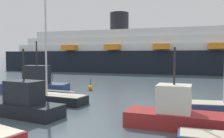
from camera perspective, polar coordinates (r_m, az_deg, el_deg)
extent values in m
cube|color=black|center=(21.27, -14.36, -6.93)|extent=(6.56, 2.69, 0.74)
cube|color=beige|center=(21.21, -14.38, -5.89)|extent=(6.29, 2.51, 0.04)
cylinder|color=silver|center=(21.35, -15.68, 8.73)|extent=(0.15, 0.15, 10.87)
cylinder|color=silver|center=(20.60, -12.37, -5.21)|extent=(2.86, 0.49, 0.12)
cube|color=maroon|center=(14.26, 15.84, -11.79)|extent=(6.20, 2.47, 0.89)
cube|color=silver|center=(14.02, 14.68, -6.87)|extent=(1.99, 1.68, 1.57)
cylinder|color=#262626|center=(13.81, 14.80, 0.70)|extent=(0.12, 0.12, 2.13)
cube|color=navy|center=(27.24, -18.26, -4.39)|extent=(7.67, 3.15, 1.07)
cube|color=#1E2328|center=(26.91, -17.62, -1.24)|extent=(2.72, 2.01, 1.95)
cylinder|color=#262626|center=(26.83, -17.71, 3.62)|extent=(0.15, 0.15, 2.61)
cube|color=black|center=(17.60, -21.00, -8.97)|extent=(6.40, 3.04, 0.89)
cube|color=#1E2328|center=(17.16, -20.39, -5.17)|extent=(2.63, 1.92, 1.52)
cylinder|color=#262626|center=(16.99, -20.52, 0.96)|extent=(0.12, 0.12, 2.15)
sphere|color=orange|center=(30.46, -14.10, -3.78)|extent=(0.79, 0.79, 0.79)
cylinder|color=black|center=(30.36, -14.13, -2.07)|extent=(0.06, 0.06, 1.04)
sphere|color=orange|center=(27.97, -5.23, -4.51)|extent=(0.61, 0.61, 0.61)
cylinder|color=black|center=(27.88, -5.24, -3.11)|extent=(0.06, 0.06, 0.77)
cube|color=black|center=(57.26, 17.90, 1.62)|extent=(92.62, 15.65, 5.07)
cube|color=white|center=(57.27, 17.96, 4.99)|extent=(85.19, 13.88, 1.66)
cube|color=white|center=(57.34, 17.99, 6.65)|extent=(80.08, 13.05, 1.66)
cube|color=white|center=(57.46, 18.02, 8.31)|extent=(74.97, 12.22, 1.66)
cube|color=orange|center=(57.47, -10.13, 5.10)|extent=(3.40, 2.68, 1.16)
cube|color=orange|center=(53.20, 0.17, 5.29)|extent=(3.40, 2.68, 1.16)
cube|color=orange|center=(50.88, 11.81, 5.31)|extent=(3.40, 2.68, 1.16)
cube|color=orange|center=(50.79, 24.02, 5.09)|extent=(3.40, 2.68, 1.16)
cylinder|color=black|center=(60.28, 1.77, 11.23)|extent=(4.65, 4.65, 4.61)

